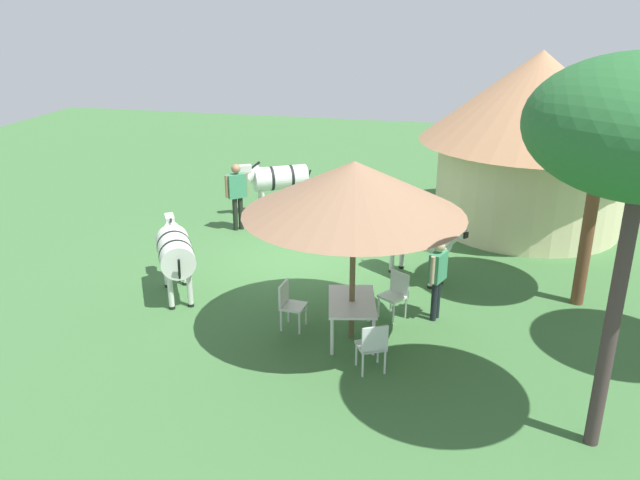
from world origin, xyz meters
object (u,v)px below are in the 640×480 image
(patio_dining_table, at_px, (352,305))
(zebra_by_umbrella, at_px, (420,235))
(patio_chair_near_lawn, at_px, (289,302))
(standing_watcher, at_px, (237,191))
(thatched_hut, at_px, (534,133))
(acacia_tree_far_lawn, at_px, (607,107))
(shade_umbrella, at_px, (354,188))
(patio_chair_near_hut, at_px, (373,344))
(zebra_toward_hut, at_px, (278,179))
(patio_chair_west_end, at_px, (396,292))
(guest_beside_umbrella, at_px, (438,272))
(zebra_nearest_camera, at_px, (175,251))
(striped_lounge_chair, at_px, (313,229))

(patio_dining_table, xyz_separation_m, zebra_by_umbrella, (-2.88, 0.93, 0.36))
(patio_chair_near_lawn, xyz_separation_m, standing_watcher, (-4.85, -2.79, 0.55))
(thatched_hut, distance_m, acacia_tree_far_lawn, 4.92)
(thatched_hut, bearing_deg, zebra_by_umbrella, -30.46)
(shade_umbrella, distance_m, patio_chair_near_hut, 2.60)
(thatched_hut, relative_size, acacia_tree_far_lawn, 1.23)
(patio_dining_table, bearing_deg, shade_umbrella, 26.57)
(zebra_toward_hut, relative_size, acacia_tree_far_lawn, 0.40)
(patio_chair_west_end, distance_m, zebra_toward_hut, 6.83)
(acacia_tree_far_lawn, bearing_deg, shade_umbrella, -59.95)
(patio_chair_near_lawn, distance_m, standing_watcher, 5.62)
(guest_beside_umbrella, xyz_separation_m, acacia_tree_far_lawn, (-1.35, 2.76, 2.98))
(standing_watcher, bearing_deg, thatched_hut, 153.93)
(guest_beside_umbrella, xyz_separation_m, zebra_nearest_camera, (0.18, -5.25, 0.02))
(patio_chair_near_lawn, distance_m, striped_lounge_chair, 4.70)
(standing_watcher, bearing_deg, guest_beside_umbrella, 102.37)
(standing_watcher, height_order, zebra_by_umbrella, standing_watcher)
(shade_umbrella, height_order, zebra_nearest_camera, shade_umbrella)
(guest_beside_umbrella, relative_size, zebra_nearest_camera, 0.86)
(patio_chair_near_hut, relative_size, guest_beside_umbrella, 0.56)
(thatched_hut, relative_size, shade_umbrella, 1.53)
(patio_chair_near_hut, bearing_deg, patio_chair_near_lawn, 119.05)
(patio_chair_west_end, height_order, patio_chair_near_hut, same)
(zebra_by_umbrella, height_order, zebra_toward_hut, zebra_by_umbrella)
(standing_watcher, distance_m, striped_lounge_chair, 2.25)
(patio_chair_west_end, height_order, zebra_nearest_camera, zebra_nearest_camera)
(zebra_nearest_camera, bearing_deg, patio_dining_table, -43.51)
(patio_dining_table, height_order, patio_chair_west_end, patio_chair_west_end)
(patio_chair_west_end, xyz_separation_m, standing_watcher, (-3.95, -4.65, 0.55))
(zebra_toward_hut, bearing_deg, striped_lounge_chair, -171.80)
(patio_chair_near_hut, xyz_separation_m, guest_beside_umbrella, (-2.14, 0.88, 0.45))
(thatched_hut, relative_size, zebra_by_umbrella, 3.19)
(zebra_by_umbrella, distance_m, zebra_toward_hut, 5.60)
(patio_chair_west_end, bearing_deg, patio_dining_table, 90.00)
(patio_chair_west_end, distance_m, acacia_tree_far_lawn, 5.11)
(shade_umbrella, bearing_deg, patio_chair_near_hut, 27.21)
(guest_beside_umbrella, height_order, zebra_nearest_camera, guest_beside_umbrella)
(standing_watcher, bearing_deg, zebra_by_umbrella, 115.10)
(thatched_hut, bearing_deg, patio_dining_table, -25.63)
(zebra_nearest_camera, bearing_deg, guest_beside_umbrella, -28.37)
(thatched_hut, bearing_deg, guest_beside_umbrella, -18.13)
(striped_lounge_chair, bearing_deg, zebra_nearest_camera, -106.04)
(acacia_tree_far_lawn, bearing_deg, standing_watcher, -107.17)
(shade_umbrella, distance_m, zebra_toward_hut, 7.53)
(zebra_nearest_camera, distance_m, zebra_by_umbrella, 5.15)
(standing_watcher, xyz_separation_m, zebra_nearest_camera, (4.06, 0.16, -0.08))
(thatched_hut, xyz_separation_m, acacia_tree_far_lawn, (4.64, 0.80, 1.43))
(guest_beside_umbrella, xyz_separation_m, standing_watcher, (-3.87, -5.41, 0.10))
(patio_chair_near_hut, bearing_deg, shade_umbrella, 90.00)
(shade_umbrella, xyz_separation_m, zebra_nearest_camera, (-0.89, -3.82, -1.84))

